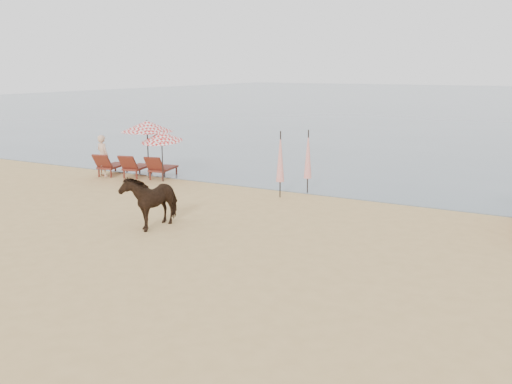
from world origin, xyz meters
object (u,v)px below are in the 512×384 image
umbrella_closed_left (308,155)px  beachgoer_left (103,156)px  lounger_cluster_left (135,166)px  umbrella_open_left_a (147,126)px  umbrella_open_left_b (162,137)px  umbrella_closed_right (280,157)px  cow (151,200)px

umbrella_closed_left → beachgoer_left: (-9.24, -1.15, -0.58)m
lounger_cluster_left → umbrella_open_left_a: bearing=-5.5°
umbrella_open_left_a → umbrella_closed_left: bearing=-18.9°
umbrella_open_left_a → beachgoer_left: (-1.99, -0.63, -1.33)m
lounger_cluster_left → umbrella_open_left_b: (1.70, -0.22, 1.40)m
umbrella_open_left_a → beachgoer_left: size_ratio=1.37×
umbrella_closed_right → beachgoer_left: umbrella_closed_right is taller
umbrella_open_left_a → lounger_cluster_left: bearing=164.0°
umbrella_closed_right → beachgoer_left: 8.65m
lounger_cluster_left → umbrella_open_left_a: 1.89m
cow → umbrella_open_left_b: bearing=125.2°
umbrella_open_left_a → umbrella_closed_left: size_ratio=1.03×
umbrella_closed_left → cow: 6.85m
umbrella_open_left_b → cow: size_ratio=1.14×
umbrella_open_left_a → umbrella_closed_right: umbrella_open_left_a is taller
lounger_cluster_left → cow: cow is taller
lounger_cluster_left → beachgoer_left: size_ratio=1.93×
umbrella_closed_left → cow: (-2.25, -6.44, -0.68)m
lounger_cluster_left → umbrella_closed_right: (7.33, -0.52, 1.02)m
cow → beachgoer_left: (-6.98, 5.29, 0.10)m
umbrella_open_left_b → cow: bearing=-67.4°
umbrella_open_left_b → umbrella_closed_right: 5.65m
umbrella_open_left_a → umbrella_open_left_b: 1.11m
umbrella_open_left_b → umbrella_closed_right: (5.63, -0.30, -0.39)m
lounger_cluster_left → cow: bearing=-58.2°
beachgoer_left → cow: bearing=154.9°
umbrella_open_left_b → cow: 6.97m
lounger_cluster_left → umbrella_closed_right: size_ratio=1.44×
umbrella_open_left_a → umbrella_open_left_b: bearing=-39.7°
umbrella_closed_right → cow: bearing=-107.2°
umbrella_open_left_b → umbrella_closed_left: (6.23, 0.82, -0.40)m
umbrella_open_left_a → umbrella_closed_right: size_ratio=1.02×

